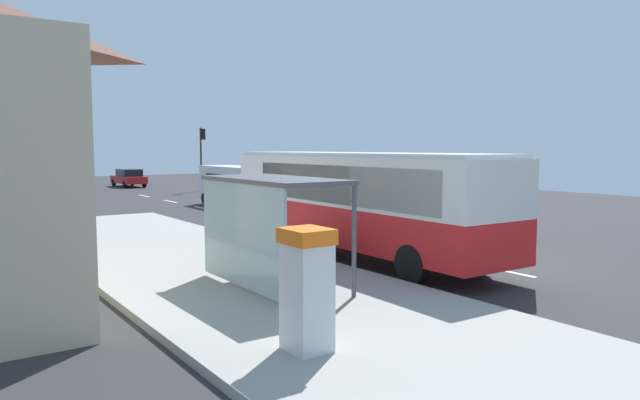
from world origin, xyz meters
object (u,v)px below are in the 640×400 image
recycling_bin_red (285,242)px  bus_shelter (262,204)px  bus (357,197)px  traffic_light_far_side (82,149)px  recycling_bin_green (298,246)px  sedan_near (129,178)px  traffic_light_near_side (202,149)px  white_van (233,183)px  ticket_machine (307,289)px  recycling_bin_blue (312,249)px

recycling_bin_red → bus_shelter: 3.72m
bus → recycling_bin_red: bus is taller
bus → traffic_light_far_side: size_ratio=2.27×
bus → recycling_bin_green: bus is taller
sedan_near → traffic_light_far_side: 9.49m
traffic_light_near_side → white_van: bearing=-105.5°
white_van → recycling_bin_red: white_van is taller
white_van → bus_shelter: bearing=-114.8°
recycling_bin_red → traffic_light_far_side: 28.91m
ticket_machine → recycling_bin_blue: ticket_machine is taller
traffic_light_near_side → sedan_near: bearing=111.3°
bus_shelter → traffic_light_far_side: bearing=84.0°
sedan_near → recycling_bin_red: 36.76m
traffic_light_far_side → recycling_bin_red: bearing=-92.2°
sedan_near → recycling_bin_blue: 38.13m
sedan_near → recycling_bin_blue: bearing=-99.8°
recycling_bin_red → traffic_light_far_side: traffic_light_far_side is taller
white_van → bus_shelter: (-8.61, -18.68, 0.75)m
bus → bus_shelter: bus is taller
bus_shelter → recycling_bin_red: bearing=49.9°
bus → traffic_light_near_side: traffic_light_near_side is taller
traffic_light_far_side → white_van: bearing=-67.4°
bus → ticket_machine: 9.00m
sedan_near → recycling_bin_green: 37.44m
recycling_bin_blue → traffic_light_near_side: (9.70, 29.37, 2.60)m
recycling_bin_blue → traffic_light_far_side: bearing=87.9°
white_van → sedan_near: (0.10, 20.12, -0.55)m
recycling_bin_red → sedan_near: bearing=79.8°
white_van → recycling_bin_green: size_ratio=5.51×
recycling_bin_green → traffic_light_near_side: 30.38m
sedan_near → bus_shelter: bearing=-102.7°
white_van → traffic_light_far_side: traffic_light_far_side is taller
recycling_bin_red → bus: bearing=-3.9°
ticket_machine → bus: bearing=46.5°
recycling_bin_blue → recycling_bin_red: 1.40m
ticket_machine → traffic_light_far_side: bearing=82.3°
ticket_machine → recycling_bin_red: size_ratio=2.04×
ticket_machine → traffic_light_far_side: size_ratio=0.40×
bus → recycling_bin_red: 2.76m
sedan_near → traffic_light_far_side: size_ratio=0.91×
recycling_bin_blue → recycling_bin_red: bearing=90.0°
traffic_light_far_side → ticket_machine: bearing=-97.7°
recycling_bin_red → bus_shelter: (-2.21, -2.62, 1.44)m
bus → traffic_light_far_side: bearing=92.7°
sedan_near → bus_shelter: size_ratio=1.11×
traffic_light_near_side → bus_shelter: bearing=-111.3°
recycling_bin_blue → bus_shelter: (-2.21, -1.22, 1.44)m
recycling_bin_red → bus_shelter: bus_shelter is taller
traffic_light_near_side → bus_shelter: 32.85m
traffic_light_near_side → bus_shelter: size_ratio=1.22×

